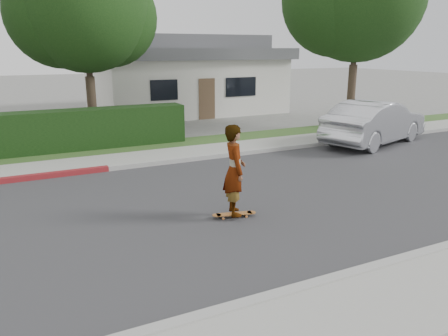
{
  "coord_description": "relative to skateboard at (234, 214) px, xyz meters",
  "views": [
    {
      "loc": [
        -1.48,
        -8.78,
        3.54
      ],
      "look_at": [
        2.65,
        -0.43,
        1.0
      ],
      "focal_mm": 35.0,
      "sensor_mm": 36.0,
      "label": 1
    }
  ],
  "objects": [
    {
      "name": "car_silver",
      "position": [
        8.4,
        4.43,
        0.75
      ],
      "size": [
        5.38,
        3.2,
        1.67
      ],
      "primitive_type": "imported",
      "rotation": [
        0.0,
        0.0,
        1.87
      ],
      "color": "silver",
      "rests_on": "ground"
    },
    {
      "name": "road",
      "position": [
        -2.65,
        0.93,
        -0.08
      ],
      "size": [
        60.0,
        8.0,
        0.01
      ],
      "primitive_type": "cube",
      "color": "#2D2D30",
      "rests_on": "ground"
    },
    {
      "name": "skateboarder",
      "position": [
        0.0,
        0.0,
        0.99
      ],
      "size": [
        0.63,
        0.81,
        1.95
      ],
      "primitive_type": "imported",
      "rotation": [
        0.0,
        0.0,
        1.32
      ],
      "color": "white",
      "rests_on": "skateboard"
    },
    {
      "name": "skateboard",
      "position": [
        0.0,
        0.0,
        0.0
      ],
      "size": [
        0.98,
        0.41,
        0.09
      ],
      "rotation": [
        0.0,
        0.0,
        -0.24
      ],
      "color": "orange",
      "rests_on": "ground"
    },
    {
      "name": "house",
      "position": [
        5.35,
        16.93,
        2.01
      ],
      "size": [
        10.6,
        8.6,
        4.3
      ],
      "color": "beige",
      "rests_on": "ground"
    },
    {
      "name": "sidewalk_far",
      "position": [
        -2.65,
        5.93,
        -0.02
      ],
      "size": [
        60.0,
        1.6,
        0.12
      ],
      "primitive_type": "cube",
      "color": "gray",
      "rests_on": "ground"
    },
    {
      "name": "planting_strip",
      "position": [
        -2.65,
        7.53,
        -0.03
      ],
      "size": [
        60.0,
        1.6,
        0.1
      ],
      "primitive_type": "cube",
      "color": "#2D4C1E",
      "rests_on": "ground"
    },
    {
      "name": "ground",
      "position": [
        -2.65,
        0.93,
        -0.08
      ],
      "size": [
        120.0,
        120.0,
        0.0
      ],
      "primitive_type": "plane",
      "color": "slate",
      "rests_on": "ground"
    },
    {
      "name": "curb_far",
      "position": [
        -2.65,
        5.03,
        -0.01
      ],
      "size": [
        60.0,
        0.2,
        0.15
      ],
      "primitive_type": "cube",
      "color": "#9E9E99",
      "rests_on": "ground"
    },
    {
      "name": "tree_center",
      "position": [
        -1.17,
        10.12,
        4.82
      ],
      "size": [
        5.66,
        4.84,
        7.44
      ],
      "color": "#33261C",
      "rests_on": "ground"
    },
    {
      "name": "curb_near",
      "position": [
        -2.65,
        -3.17,
        -0.01
      ],
      "size": [
        60.0,
        0.2,
        0.15
      ],
      "primitive_type": "cube",
      "color": "#9E9E99",
      "rests_on": "ground"
    }
  ]
}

